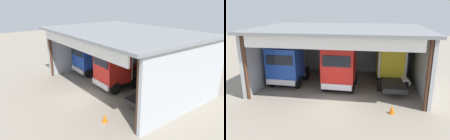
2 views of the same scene
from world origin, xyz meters
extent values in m
plane|color=gray|center=(0.00, 0.00, 0.00)|extent=(80.00, 80.00, 0.00)
cube|color=#ADB2B7|center=(0.00, 8.65, 2.35)|extent=(12.71, 0.24, 4.69)
cube|color=#ADB2B7|center=(-6.36, 4.33, 2.35)|extent=(0.24, 8.65, 4.69)
cube|color=#ADB2B7|center=(6.36, 4.33, 2.35)|extent=(0.24, 8.65, 4.69)
cube|color=gray|center=(0.00, 4.05, 4.79)|extent=(13.31, 9.21, 0.20)
cylinder|color=#4C2D1E|center=(-6.11, 0.15, 2.35)|extent=(0.24, 0.24, 4.69)
cylinder|color=#4C2D1E|center=(6.11, 0.15, 2.35)|extent=(0.24, 0.24, 4.69)
cube|color=white|center=(0.00, -0.22, 4.34)|extent=(11.44, 0.12, 0.90)
cube|color=#1E47B7|center=(-4.46, 3.27, 2.03)|extent=(2.64, 2.24, 2.53)
cube|color=black|center=(-4.49, 2.17, 2.47)|extent=(2.18, 0.13, 0.76)
cube|color=silver|center=(-4.49, 2.14, 0.67)|extent=(2.44, 0.24, 0.44)
cube|color=#232326|center=(-4.40, 5.03, 0.70)|extent=(2.03, 3.26, 0.36)
cylinder|color=silver|center=(-3.26, 4.46, 1.94)|extent=(0.18, 0.18, 2.85)
cylinder|color=silver|center=(-5.57, 4.54, 1.94)|extent=(0.18, 0.18, 2.85)
cylinder|color=silver|center=(-5.57, 4.76, 0.82)|extent=(0.60, 1.22, 0.56)
cylinder|color=black|center=(-3.34, 2.80, 0.52)|extent=(0.33, 1.04, 1.03)
cylinder|color=black|center=(-5.61, 2.87, 0.52)|extent=(0.33, 1.04, 1.03)
cylinder|color=black|center=(-3.27, 4.99, 0.52)|extent=(0.33, 1.04, 1.03)
cylinder|color=black|center=(-5.54, 5.06, 0.52)|extent=(0.33, 1.04, 1.03)
cube|color=red|center=(0.10, 2.93, 2.16)|extent=(2.53, 2.28, 2.78)
cube|color=black|center=(0.07, 1.81, 2.65)|extent=(2.10, 0.12, 0.83)
cube|color=silver|center=(0.07, 1.78, 0.67)|extent=(2.35, 0.23, 0.44)
cube|color=#232326|center=(0.15, 4.50, 0.70)|extent=(1.94, 2.91, 0.36)
cylinder|color=silver|center=(1.25, 4.15, 1.94)|extent=(0.18, 0.18, 2.85)
cylinder|color=silver|center=(-0.97, 4.21, 1.94)|extent=(0.18, 0.18, 2.85)
cylinder|color=silver|center=(-0.97, 4.23, 0.82)|extent=(0.60, 1.22, 0.56)
cylinder|color=black|center=(1.17, 2.46, 0.52)|extent=(0.33, 1.04, 1.04)
cylinder|color=black|center=(-0.99, 2.52, 0.52)|extent=(0.33, 1.04, 1.04)
cylinder|color=black|center=(1.23, 4.47, 0.52)|extent=(0.33, 1.04, 1.04)
cylinder|color=black|center=(-0.93, 4.53, 0.52)|extent=(0.33, 1.04, 1.04)
cube|color=yellow|center=(4.24, 5.38, 2.22)|extent=(2.40, 2.55, 2.90)
cube|color=black|center=(4.20, 6.64, 2.73)|extent=(1.98, 0.12, 0.87)
cube|color=silver|center=(4.20, 6.67, 0.67)|extent=(2.21, 0.23, 0.44)
cube|color=#232326|center=(4.30, 3.29, 0.70)|extent=(1.85, 3.85, 0.36)
cylinder|color=silver|center=(3.23, 3.96, 1.76)|extent=(0.18, 0.18, 2.48)
cylinder|color=silver|center=(5.32, 4.02, 1.76)|extent=(0.18, 0.18, 2.48)
cylinder|color=silver|center=(5.34, 3.62, 0.82)|extent=(0.60, 1.22, 0.56)
cylinder|color=black|center=(3.21, 5.84, 0.52)|extent=(0.33, 1.05, 1.05)
cylinder|color=black|center=(5.23, 5.90, 0.52)|extent=(0.33, 1.05, 1.05)
cylinder|color=black|center=(3.29, 3.26, 0.52)|extent=(0.33, 1.05, 1.05)
cylinder|color=black|center=(5.31, 3.32, 0.52)|extent=(0.33, 1.05, 1.05)
cylinder|color=#194CB2|center=(-2.10, 7.34, 0.43)|extent=(0.58, 0.58, 0.85)
cube|color=red|center=(-2.02, 7.01, 0.50)|extent=(0.90, 0.60, 1.00)
cone|color=orange|center=(3.99, -0.59, 0.28)|extent=(0.36, 0.36, 0.56)
camera|label=1|loc=(13.41, -7.19, 7.32)|focal=33.71mm
camera|label=2|loc=(2.61, -13.42, 6.49)|focal=35.12mm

